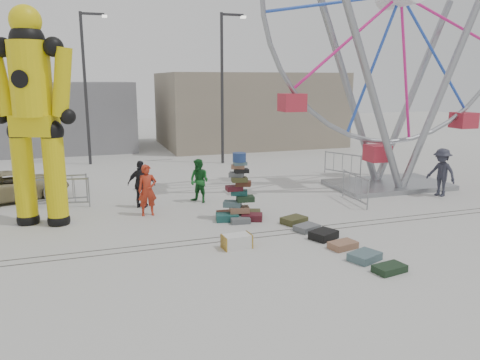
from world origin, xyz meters
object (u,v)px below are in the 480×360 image
object	(u,v)px
barricade_dummy_b	(59,189)
barricade_dummy_c	(60,193)
barricade_wheel_front	(355,189)
barricade_wheel_back	(342,164)
lamp_post_left	(87,81)
crash_test_dummy	(33,110)
suitcase_tower	(239,201)
lamp_post_right	(224,81)
pedestrian_red	(147,190)
pedestrian_black	(141,184)
pedestrian_grey	(441,172)
steamer_trunk	(237,241)
ferris_wheel	(399,21)
pedestrian_green	(199,181)
parked_suv	(13,186)

from	to	relation	value
barricade_dummy_b	barricade_dummy_c	distance (m)	0.62
barricade_wheel_front	barricade_wheel_back	xyz separation A→B (m)	(2.26, 4.71, 0.00)
lamp_post_left	barricade_dummy_c	bearing A→B (deg)	-98.22
barricade_wheel_back	crash_test_dummy	bearing A→B (deg)	-100.41
suitcase_tower	lamp_post_right	bearing A→B (deg)	90.75
barricade_wheel_back	pedestrian_red	xyz separation A→B (m)	(-9.87, -3.88, 0.33)
pedestrian_black	suitcase_tower	bearing A→B (deg)	161.48
barricade_dummy_c	pedestrian_grey	distance (m)	14.60
suitcase_tower	steamer_trunk	world-z (taller)	suitcase_tower
barricade_dummy_b	pedestrian_red	xyz separation A→B (m)	(2.94, -2.61, 0.33)
steamer_trunk	barricade_wheel_back	xyz separation A→B (m)	(8.00, 7.87, 0.36)
barricade_wheel_front	pedestrian_red	world-z (taller)	pedestrian_red
ferris_wheel	barricade_dummy_c	bearing A→B (deg)	177.05
crash_test_dummy	pedestrian_grey	bearing A→B (deg)	19.45
steamer_trunk	barricade_dummy_b	world-z (taller)	barricade_dummy_b
pedestrian_red	suitcase_tower	bearing A→B (deg)	-28.20
crash_test_dummy	barricade_wheel_back	bearing A→B (deg)	39.62
suitcase_tower	pedestrian_green	distance (m)	2.66
steamer_trunk	barricade_dummy_b	distance (m)	8.19
barricade_wheel_front	barricade_wheel_back	distance (m)	5.22
pedestrian_red	pedestrian_grey	world-z (taller)	pedestrian_grey
suitcase_tower	steamer_trunk	xyz separation A→B (m)	(-0.93, -2.57, -0.44)
lamp_post_right	pedestrian_red	distance (m)	11.12
steamer_trunk	barricade_dummy_c	size ratio (longest dim) A/B	0.40
steamer_trunk	lamp_post_right	bearing A→B (deg)	71.73
steamer_trunk	barricade_wheel_front	xyz separation A→B (m)	(5.73, 3.17, 0.36)
lamp_post_left	parked_suv	xyz separation A→B (m)	(-3.07, -7.26, -3.92)
barricade_dummy_c	pedestrian_black	size ratio (longest dim) A/B	1.16
pedestrian_red	pedestrian_grey	distance (m)	11.47
lamp_post_right	barricade_dummy_c	distance (m)	11.55
pedestrian_green	parked_suv	distance (m)	7.21
lamp_post_left	pedestrian_green	world-z (taller)	lamp_post_left
barricade_dummy_b	parked_suv	distance (m)	2.03
pedestrian_red	pedestrian_black	bearing A→B (deg)	92.19
lamp_post_right	pedestrian_grey	distance (m)	12.17
suitcase_tower	crash_test_dummy	world-z (taller)	crash_test_dummy
crash_test_dummy	parked_suv	xyz separation A→B (m)	(-1.29, 3.66, -3.09)
crash_test_dummy	lamp_post_right	bearing A→B (deg)	69.06
parked_suv	lamp_post_right	bearing A→B (deg)	-79.29
barricade_dummy_c	pedestrian_black	distance (m)	2.95
pedestrian_grey	barricade_dummy_b	bearing A→B (deg)	-117.69
pedestrian_red	steamer_trunk	bearing A→B (deg)	-66.18
barricade_dummy_b	pedestrian_green	size ratio (longest dim) A/B	1.21
barricade_dummy_b	ferris_wheel	bearing A→B (deg)	-4.16
pedestrian_red	barricade_wheel_back	bearing A→B (deg)	20.08
pedestrian_grey	pedestrian_green	bearing A→B (deg)	-116.40
steamer_trunk	barricade_wheel_back	distance (m)	11.23
crash_test_dummy	pedestrian_grey	size ratio (longest dim) A/B	3.63
suitcase_tower	barricade_dummy_c	distance (m)	6.62
barricade_dummy_b	pedestrian_green	xyz separation A→B (m)	(5.03, -1.48, 0.27)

